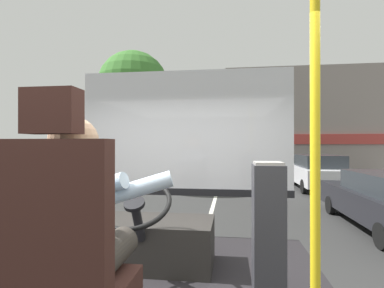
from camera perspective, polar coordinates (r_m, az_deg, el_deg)
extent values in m
cube|color=#313131|center=(10.78, 4.61, -10.51)|extent=(18.00, 44.00, 0.05)
cube|color=silver|center=(10.77, 4.61, -10.36)|extent=(0.12, 39.60, 0.00)
cube|color=#381E19|center=(1.32, -25.67, -13.60)|extent=(0.48, 0.10, 0.66)
cube|color=#381E19|center=(1.29, -25.64, 5.78)|extent=(0.22, 0.10, 0.18)
cylinder|color=#332D28|center=(1.62, -16.17, -20.18)|extent=(0.17, 0.45, 0.17)
cylinder|color=#332D28|center=(1.69, -22.22, -19.22)|extent=(0.17, 0.45, 0.17)
cylinder|color=silver|center=(1.46, -22.13, -14.39)|extent=(0.35, 0.35, 0.55)
cube|color=black|center=(1.61, -18.86, -10.69)|extent=(0.06, 0.01, 0.34)
sphere|color=tan|center=(1.42, -22.11, 0.49)|extent=(0.22, 0.22, 0.22)
cylinder|color=silver|center=(1.64, -13.87, -9.43)|extent=(0.58, 0.20, 0.25)
cylinder|color=silver|center=(1.73, -20.94, -8.92)|extent=(0.58, 0.20, 0.25)
cube|color=#282623|center=(2.76, -8.03, -18.45)|extent=(1.10, 0.56, 0.40)
cylinder|color=black|center=(2.34, -10.52, -14.72)|extent=(0.07, 0.24, 0.35)
torus|color=black|center=(2.23, -11.22, -11.37)|extent=(0.55, 0.50, 0.30)
cylinder|color=black|center=(2.23, -11.22, -11.37)|extent=(0.16, 0.15, 0.10)
cylinder|color=yellow|center=(1.42, 22.95, -4.32)|extent=(0.04, 0.04, 1.92)
cube|color=#333338|center=(2.20, 14.68, -16.07)|extent=(0.21, 0.26, 0.93)
cube|color=#9E9993|center=(2.12, 14.67, -3.66)|extent=(0.19, 0.24, 0.02)
cube|color=silver|center=(3.46, -1.46, 2.89)|extent=(2.50, 0.01, 1.40)
cube|color=black|center=(3.50, -1.46, -9.30)|extent=(2.50, 0.08, 0.08)
cylinder|color=#4C3828|center=(12.59, -11.39, -1.04)|extent=(0.34, 0.34, 3.44)
sphere|color=#3A772D|center=(12.83, -11.39, 11.01)|extent=(2.95, 2.95, 2.95)
cube|color=gray|center=(21.21, 20.05, 3.77)|extent=(9.79, 4.66, 6.73)
cube|color=#9E332D|center=(18.84, 21.63, 0.88)|extent=(9.40, 0.12, 0.60)
cylinder|color=black|center=(9.08, 25.44, -10.73)|extent=(0.14, 0.48, 0.48)
cylinder|color=black|center=(6.56, 33.19, -14.87)|extent=(0.14, 0.48, 0.48)
cube|color=silver|center=(13.77, 23.28, -5.53)|extent=(1.86, 4.27, 0.68)
cube|color=#282D33|center=(13.48, 23.57, -3.08)|extent=(1.53, 2.35, 0.52)
cylinder|color=black|center=(15.32, 25.13, -6.26)|extent=(0.14, 0.56, 0.56)
cylinder|color=black|center=(14.89, 18.58, -6.45)|extent=(0.14, 0.56, 0.56)
cylinder|color=black|center=(12.84, 28.74, -7.44)|extent=(0.14, 0.56, 0.56)
cylinder|color=black|center=(12.31, 20.97, -7.77)|extent=(0.14, 0.56, 0.56)
cube|color=#195633|center=(18.89, 18.80, -4.43)|extent=(1.91, 4.18, 0.55)
cube|color=#282D33|center=(18.61, 18.95, -2.99)|extent=(1.57, 2.30, 0.42)
cylinder|color=black|center=(20.37, 20.60, -4.90)|extent=(0.14, 0.45, 0.45)
cylinder|color=black|center=(20.04, 15.51, -4.99)|extent=(0.14, 0.45, 0.45)
cylinder|color=black|center=(17.86, 22.49, -5.57)|extent=(0.14, 0.45, 0.45)
cylinder|color=black|center=(17.48, 16.70, -5.69)|extent=(0.14, 0.45, 0.45)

